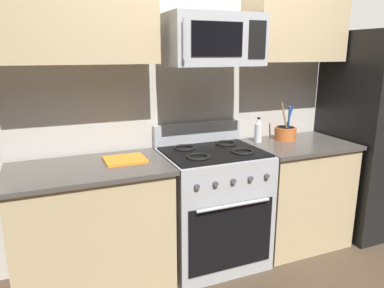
{
  "coord_description": "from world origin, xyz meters",
  "views": [
    {
      "loc": [
        -1.16,
        -1.67,
        1.65
      ],
      "look_at": [
        -0.23,
        0.59,
        1.03
      ],
      "focal_mm": 33.69,
      "sensor_mm": 36.0,
      "label": 1
    }
  ],
  "objects": [
    {
      "name": "upper_cabinets_right",
      "position": [
        0.82,
        0.88,
        1.9
      ],
      "size": [
        0.84,
        0.34,
        0.65
      ],
      "color": "tan"
    },
    {
      "name": "bottle_vinegar",
      "position": [
        0.5,
        0.87,
        1.01
      ],
      "size": [
        0.07,
        0.07,
        0.21
      ],
      "color": "silver",
      "rests_on": "counter_right"
    },
    {
      "name": "cutting_board",
      "position": [
        -0.67,
        0.76,
        0.92
      ],
      "size": [
        0.28,
        0.25,
        0.02
      ],
      "primitive_type": "cube",
      "rotation": [
        0.0,
        0.0,
        -0.0
      ],
      "color": "orange",
      "rests_on": "counter_left"
    },
    {
      "name": "microwave",
      "position": [
        -0.0,
        0.75,
        1.74
      ],
      "size": [
        0.68,
        0.44,
        0.36
      ],
      "color": "#B2B5BA"
    },
    {
      "name": "refrigerator",
      "position": [
        1.67,
        0.7,
        0.92
      ],
      "size": [
        0.82,
        0.75,
        1.83
      ],
      "color": "black",
      "rests_on": "ground"
    },
    {
      "name": "wall_back",
      "position": [
        0.0,
        1.1,
        1.3
      ],
      "size": [
        8.0,
        0.1,
        2.6
      ],
      "primitive_type": "cube",
      "color": "beige",
      "rests_on": "ground"
    },
    {
      "name": "counter_right",
      "position": [
        0.81,
        0.72,
        0.46
      ],
      "size": [
        0.85,
        0.64,
        0.91
      ],
      "color": "tan",
      "rests_on": "ground"
    },
    {
      "name": "utensil_crock",
      "position": [
        0.77,
        0.86,
        0.97
      ],
      "size": [
        0.19,
        0.19,
        0.33
      ],
      "color": "#D1662D",
      "rests_on": "counter_right"
    },
    {
      "name": "upper_cabinets_left",
      "position": [
        -0.93,
        0.88,
        1.9
      ],
      "size": [
        1.06,
        0.34,
        0.65
      ],
      "color": "tan"
    },
    {
      "name": "range_oven",
      "position": [
        -0.0,
        0.72,
        0.47
      ],
      "size": [
        0.76,
        0.68,
        1.09
      ],
      "color": "#B2B5BA",
      "rests_on": "ground"
    },
    {
      "name": "counter_left",
      "position": [
        -0.92,
        0.72,
        0.46
      ],
      "size": [
        1.07,
        0.64,
        0.91
      ],
      "color": "tan",
      "rests_on": "ground"
    }
  ]
}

